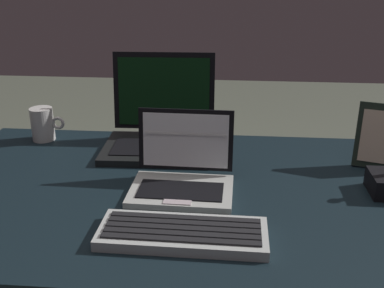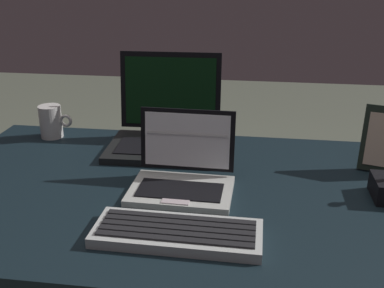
% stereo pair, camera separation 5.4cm
% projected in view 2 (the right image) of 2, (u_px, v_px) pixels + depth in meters
% --- Properties ---
extents(desk, '(1.39, 0.78, 0.72)m').
position_uv_depth(desk, '(196.00, 224.00, 1.19)').
color(desk, black).
rests_on(desk, ground).
extents(laptop_front, '(0.25, 0.20, 0.19)m').
position_uv_depth(laptop_front, '(183.00, 175.00, 1.15)').
color(laptop_front, '#B7B9B3').
rests_on(laptop_front, desk).
extents(laptop_rear, '(0.34, 0.28, 0.27)m').
position_uv_depth(laptop_rear, '(167.00, 130.00, 1.40)').
color(laptop_rear, black).
rests_on(laptop_rear, desk).
extents(external_keyboard, '(0.35, 0.14, 0.03)m').
position_uv_depth(external_keyboard, '(177.00, 233.00, 0.95)').
color(external_keyboard, '#BCC1BD').
rests_on(external_keyboard, desk).
extents(coffee_mug, '(0.11, 0.07, 0.10)m').
position_uv_depth(coffee_mug, '(51.00, 122.00, 1.48)').
color(coffee_mug, silver).
rests_on(coffee_mug, desk).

